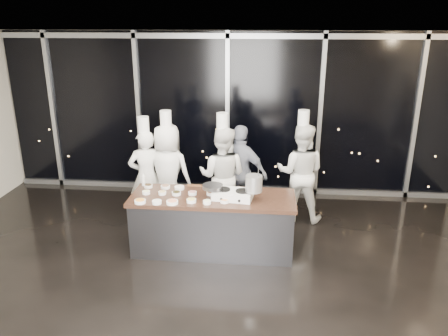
% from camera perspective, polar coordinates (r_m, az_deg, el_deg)
% --- Properties ---
extents(ground, '(9.00, 9.00, 0.00)m').
position_cam_1_polar(ground, '(6.16, -2.47, -14.70)').
color(ground, black).
rests_on(ground, ground).
extents(room_shell, '(9.02, 7.02, 3.21)m').
position_cam_1_polar(room_shell, '(5.24, -0.90, 6.06)').
color(room_shell, beige).
rests_on(room_shell, ground).
extents(window_wall, '(8.90, 0.11, 3.20)m').
position_cam_1_polar(window_wall, '(8.73, 0.49, 6.99)').
color(window_wall, black).
rests_on(window_wall, ground).
extents(demo_counter, '(2.46, 0.86, 0.90)m').
position_cam_1_polar(demo_counter, '(6.71, -1.47, -7.22)').
color(demo_counter, '#3B3B40').
rests_on(demo_counter, ground).
extents(stove, '(0.62, 0.43, 0.14)m').
position_cam_1_polar(stove, '(6.42, 1.16, -3.46)').
color(stove, white).
rests_on(stove, demo_counter).
extents(frying_pan, '(0.55, 0.34, 0.05)m').
position_cam_1_polar(frying_pan, '(6.44, -1.57, -2.43)').
color(frying_pan, slate).
rests_on(frying_pan, stove).
extents(stock_pot, '(0.27, 0.27, 0.24)m').
position_cam_1_polar(stock_pot, '(6.30, 3.92, -2.04)').
color(stock_pot, '#B1B1B3').
rests_on(stock_pot, stove).
extents(prep_bowls, '(1.38, 0.75, 0.05)m').
position_cam_1_polar(prep_bowls, '(6.53, -6.41, -3.56)').
color(prep_bowls, white).
rests_on(prep_bowls, demo_counter).
extents(squeeze_bottle, '(0.06, 0.06, 0.21)m').
position_cam_1_polar(squeeze_bottle, '(7.00, -10.48, -1.50)').
color(squeeze_bottle, white).
rests_on(squeeze_bottle, demo_counter).
extents(chef_far_left, '(0.70, 0.59, 1.87)m').
position_cam_1_polar(chef_far_left, '(7.65, -10.10, -0.94)').
color(chef_far_left, silver).
rests_on(chef_far_left, ground).
extents(chef_left, '(0.96, 0.75, 1.96)m').
position_cam_1_polar(chef_left, '(7.64, -7.31, -0.56)').
color(chef_left, silver).
rests_on(chef_left, ground).
extents(chef_center, '(0.93, 0.78, 1.96)m').
position_cam_1_polar(chef_center, '(7.43, -0.21, -1.00)').
color(chef_center, silver).
rests_on(chef_center, ground).
extents(guest, '(1.08, 0.77, 1.70)m').
position_cam_1_polar(guest, '(7.64, 2.19, -0.64)').
color(guest, '#16223E').
rests_on(guest, ground).
extents(chef_right, '(0.94, 0.79, 1.97)m').
position_cam_1_polar(chef_right, '(7.70, 9.93, -0.52)').
color(chef_right, silver).
rests_on(chef_right, ground).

